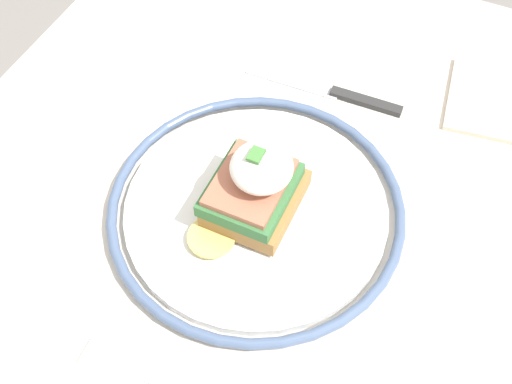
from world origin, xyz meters
The scene contains 6 objects.
dining_table centered at (0.00, 0.00, 0.63)m, with size 0.83×0.73×0.77m.
plate centered at (0.01, 0.03, 0.78)m, with size 0.28×0.28×0.02m.
sandwich centered at (0.01, 0.03, 0.82)m, with size 0.12×0.08×0.08m.
fork centered at (-0.17, 0.04, 0.77)m, with size 0.02×0.14×0.00m.
knife centered at (0.19, 0.02, 0.77)m, with size 0.02×0.18×0.01m.
napkin centered at (0.25, -0.15, 0.77)m, with size 0.11×0.10×0.01m, color beige.
Camera 1 is at (-0.29, -0.11, 1.28)m, focal length 45.00 mm.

